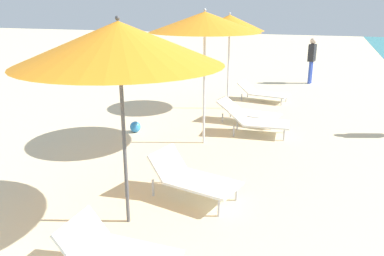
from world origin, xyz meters
name	(u,v)px	position (x,y,z in m)	size (l,w,h in m)	color
umbrella_second	(119,43)	(0.02, 3.36, 2.44)	(2.59, 2.59, 2.77)	#4C4C51
lounger_second_shoreside	(192,177)	(0.63, 4.33, 0.35)	(1.46, 0.95, 0.69)	white
lounger_second_inland	(116,253)	(0.47, 2.27, 0.32)	(1.25, 0.69, 0.63)	white
umbrella_third	(205,22)	(0.03, 6.82, 2.55)	(2.27, 2.27, 2.82)	silver
lounger_third_shoreside	(258,121)	(1.04, 7.78, 0.32)	(1.42, 0.78, 0.59)	white
umbrella_farthest	(230,23)	(-0.21, 9.90, 2.41)	(1.92, 1.92, 2.69)	silver
lounger_farthest_shoreside	(262,92)	(0.59, 11.16, 0.27)	(1.61, 0.87, 0.56)	white
lounger_farthest_inland	(248,112)	(0.64, 8.63, 0.29)	(1.64, 0.86, 0.56)	white
person_walking_near	(312,56)	(1.84, 14.60, 1.04)	(0.29, 0.40, 1.71)	#334CB2
beach_ball	(135,127)	(-1.72, 7.01, 0.13)	(0.26, 0.26, 0.26)	#338CD8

